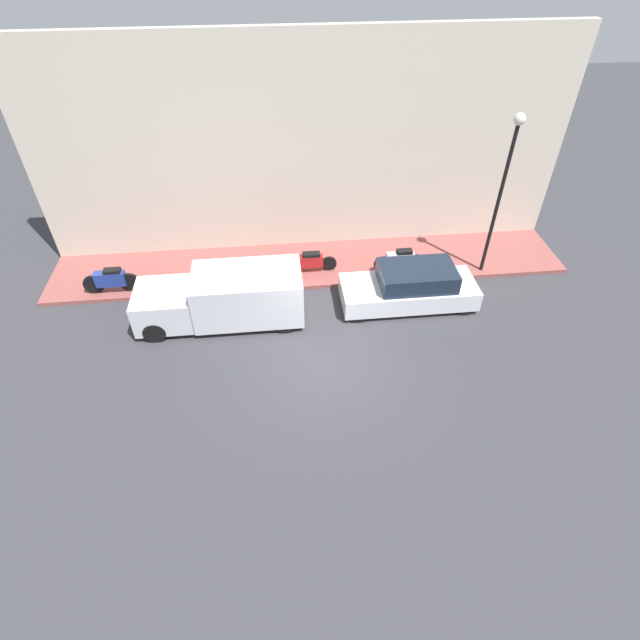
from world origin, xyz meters
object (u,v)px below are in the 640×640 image
parked_car (411,287)px  scooter_silver (400,260)px  delivery_van (223,297)px  streetlamp (506,174)px  motorcycle_blue (111,280)px  motorcycle_red (307,261)px

parked_car → scooter_silver: (1.66, -0.05, -0.07)m
delivery_van → streetlamp: (1.58, -8.94, 2.87)m
delivery_van → parked_car: bearing=-88.5°
delivery_van → streetlamp: streetlamp is taller
delivery_van → streetlamp: 9.52m
parked_car → streetlamp: streetlamp is taller
parked_car → streetlamp: size_ratio=0.80×
streetlamp → delivery_van: bearing=100.0°
motorcycle_blue → scooter_silver: (0.18, -9.78, -0.03)m
motorcycle_blue → streetlamp: size_ratio=0.34×
parked_car → streetlamp: 4.51m
scooter_silver → streetlamp: streetlamp is taller
parked_car → motorcycle_red: size_ratio=2.09×
motorcycle_red → motorcycle_blue: bearing=94.3°
scooter_silver → motorcycle_blue: bearing=91.0°
motorcycle_red → scooter_silver: bearing=-95.6°
motorcycle_blue → streetlamp: bearing=-90.3°
parked_car → streetlamp: (1.42, -2.97, 3.09)m
streetlamp → motorcycle_blue: bearing=89.7°
motorcycle_blue → scooter_silver: size_ratio=1.02×
delivery_van → scooter_silver: bearing=-73.2°
scooter_silver → motorcycle_red: (0.32, 3.22, -0.05)m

